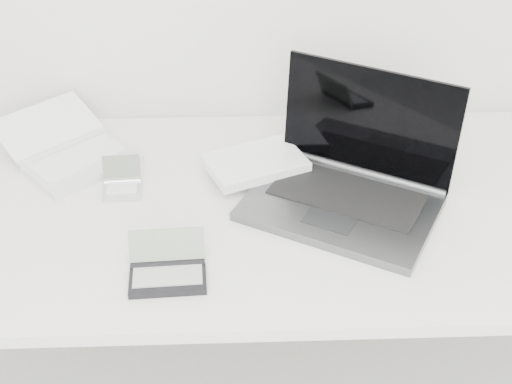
{
  "coord_description": "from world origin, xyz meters",
  "views": [
    {
      "loc": [
        -0.07,
        0.23,
        1.72
      ],
      "look_at": [
        -0.03,
        1.51,
        0.79
      ],
      "focal_mm": 50.0,
      "sensor_mm": 36.0,
      "label": 1
    }
  ],
  "objects_px": {
    "desk": "(268,218)",
    "netbook_open_white": "(72,152)",
    "laptop_large": "(332,179)",
    "palmtop_charcoal": "(168,271)"
  },
  "relations": [
    {
      "from": "desk",
      "to": "laptop_large",
      "type": "distance_m",
      "value": 0.18
    },
    {
      "from": "desk",
      "to": "netbook_open_white",
      "type": "distance_m",
      "value": 0.53
    },
    {
      "from": "laptop_large",
      "to": "palmtop_charcoal",
      "type": "bearing_deg",
      "value": -114.62
    },
    {
      "from": "desk",
      "to": "palmtop_charcoal",
      "type": "relative_size",
      "value": 9.96
    },
    {
      "from": "laptop_large",
      "to": "netbook_open_white",
      "type": "distance_m",
      "value": 0.66
    },
    {
      "from": "desk",
      "to": "laptop_large",
      "type": "height_order",
      "value": "laptop_large"
    },
    {
      "from": "desk",
      "to": "palmtop_charcoal",
      "type": "height_order",
      "value": "palmtop_charcoal"
    },
    {
      "from": "netbook_open_white",
      "to": "desk",
      "type": "bearing_deg",
      "value": -63.27
    },
    {
      "from": "palmtop_charcoal",
      "to": "laptop_large",
      "type": "bearing_deg",
      "value": 33.52
    },
    {
      "from": "palmtop_charcoal",
      "to": "desk",
      "type": "bearing_deg",
      "value": 45.71
    }
  ]
}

